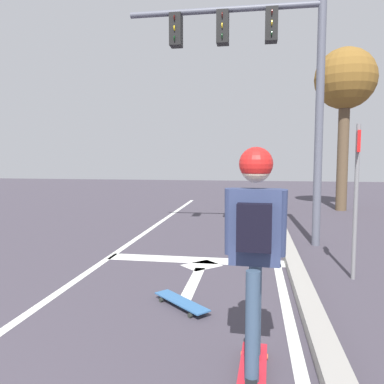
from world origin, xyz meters
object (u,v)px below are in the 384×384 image
at_px(skateboard, 253,367).
at_px(traffic_signal_mast, 261,62).
at_px(street_sign_post, 357,179).
at_px(spare_skateboard, 181,302).
at_px(skater, 255,228).
at_px(roadside_tree, 345,83).

distance_m(skateboard, traffic_signal_mast, 6.07).
bearing_deg(traffic_signal_mast, street_sign_post, -58.03).
bearing_deg(spare_skateboard, street_sign_post, 32.47).
bearing_deg(skater, traffic_signal_mast, 88.78).
height_order(traffic_signal_mast, street_sign_post, traffic_signal_mast).
height_order(skater, spare_skateboard, skater).
height_order(skateboard, spare_skateboard, spare_skateboard).
relative_size(skater, spare_skateboard, 2.33).
bearing_deg(skateboard, traffic_signal_mast, 88.78).
height_order(spare_skateboard, street_sign_post, street_sign_post).
bearing_deg(spare_skateboard, skateboard, -56.74).
bearing_deg(traffic_signal_mast, skater, -91.22).
xyz_separation_m(skateboard, street_sign_post, (1.44, 2.74, 1.41)).
relative_size(skater, roadside_tree, 0.33).
relative_size(spare_skateboard, traffic_signal_mast, 0.15).
xyz_separation_m(spare_skateboard, traffic_signal_mast, (0.95, 3.60, 3.60)).
relative_size(skateboard, traffic_signal_mast, 0.16).
xyz_separation_m(street_sign_post, roadside_tree, (1.47, 7.63, 2.75)).
bearing_deg(traffic_signal_mast, roadside_tree, 62.92).
distance_m(spare_skateboard, roadside_tree, 10.66).
height_order(skateboard, roadside_tree, roadside_tree).
bearing_deg(roadside_tree, skateboard, -105.67).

